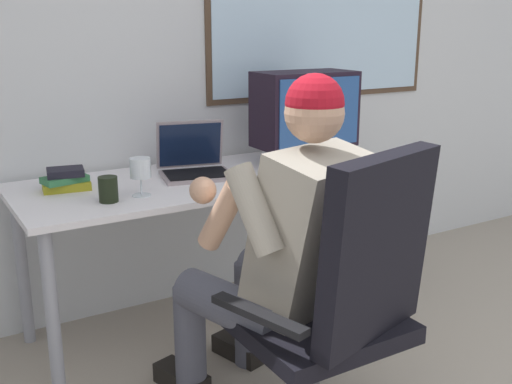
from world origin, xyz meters
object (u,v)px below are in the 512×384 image
Objects in this scene: desk at (222,191)px; laptop at (194,161)px; office_chair at (344,292)px; coffee_mug at (108,189)px; crt_monitor at (305,110)px; wine_glass at (140,170)px; person_seated at (282,248)px; book_stack at (66,180)px.

laptop is (-0.10, 0.07, 0.14)m from desk.
coffee_mug is (-0.49, 0.83, 0.21)m from office_chair.
wine_glass is (-0.90, -0.16, -0.15)m from crt_monitor.
person_seated reaches higher than book_stack.
crt_monitor is 1.16m from book_stack.
office_chair is 5.21× the size of book_stack.
laptop reaches higher than wine_glass.
book_stack is at bearing 135.30° from wine_glass.
book_stack is (-0.59, 1.08, 0.21)m from office_chair.
office_chair is 1.22m from crt_monitor.
person_seated reaches higher than wine_glass.
desk is 0.19m from laptop.
coffee_mug is (-0.58, -0.17, 0.13)m from desk.
person_seated is 8.17× the size of wine_glass.
desk is 0.69m from book_stack.
laptop is at bearing 173.92° from crt_monitor.
coffee_mug is (0.10, -0.25, 0.00)m from book_stack.
desk is 5.03× the size of laptop.
laptop is 0.40m from wine_glass.
wine_glass is (-0.44, -0.15, 0.18)m from desk.
office_chair is at bearing -94.95° from desk.
coffee_mug is at bearing -163.76° from desk.
laptop is at bearing -1.31° from book_stack.
office_chair is 0.99m from coffee_mug.
coffee_mug is at bearing -173.24° from wine_glass.
book_stack is 0.27m from coffee_mug.
office_chair is 2.13× the size of crt_monitor.
office_chair is 6.78× the size of wine_glass.
desk is at bearing 19.07° from wine_glass.
person_seated is at bearing -129.51° from crt_monitor.
person_seated is at bearing -101.66° from desk.
coffee_mug reaches higher than desk.
crt_monitor is (0.61, 0.74, 0.35)m from person_seated.
coffee_mug is at bearing -170.34° from crt_monitor.
crt_monitor is 1.34× the size of laptop.
desk is at bearing -178.90° from crt_monitor.
crt_monitor reaches higher than book_stack.
crt_monitor is 2.44× the size of book_stack.
person_seated is 0.82m from laptop.
book_stack is 2.01× the size of coffee_mug.
book_stack is (-0.52, 0.82, 0.13)m from person_seated.
person_seated reaches higher than crt_monitor.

